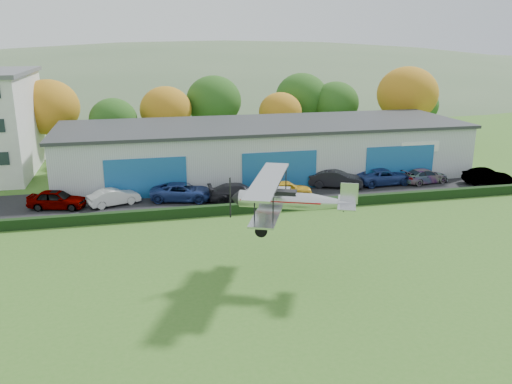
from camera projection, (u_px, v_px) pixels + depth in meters
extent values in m
plane|color=#396A21|center=(298.00, 311.00, 27.36)|extent=(300.00, 300.00, 0.00)
cube|color=black|center=(261.00, 194.00, 47.64)|extent=(48.00, 9.00, 0.05)
cube|color=black|center=(274.00, 206.00, 43.04)|extent=(46.00, 0.60, 0.80)
cube|color=#B2B7BC|center=(264.00, 150.00, 53.92)|extent=(40.00, 12.00, 5.00)
cube|color=#2D3033|center=(264.00, 124.00, 53.17)|extent=(40.60, 12.60, 0.30)
cube|color=#1C5C9E|center=(146.00, 179.00, 45.89)|extent=(7.00, 0.12, 3.60)
cube|color=#1C5C9E|center=(280.00, 171.00, 48.46)|extent=(7.00, 0.12, 3.60)
cube|color=#1C5C9E|center=(400.00, 164.00, 51.03)|extent=(7.00, 0.12, 3.60)
cylinder|color=#3D2614|center=(53.00, 146.00, 60.69)|extent=(0.36, 0.36, 3.15)
ellipsoid|color=#A15213|center=(49.00, 107.00, 59.44)|extent=(6.84, 6.84, 6.16)
cylinder|color=#3D2614|center=(116.00, 150.00, 60.42)|extent=(0.36, 0.36, 2.45)
ellipsoid|color=#1E4C14|center=(113.00, 120.00, 59.44)|extent=(5.32, 5.32, 4.79)
cylinder|color=#3D2614|center=(167.00, 143.00, 63.53)|extent=(0.36, 0.36, 2.80)
ellipsoid|color=#A15213|center=(166.00, 110.00, 62.41)|extent=(6.08, 6.08, 5.47)
cylinder|color=#3D2614|center=(214.00, 136.00, 66.63)|extent=(0.36, 0.36, 3.15)
ellipsoid|color=#1E4C14|center=(214.00, 101.00, 65.38)|extent=(6.84, 6.84, 6.16)
cylinder|color=#3D2614|center=(280.00, 139.00, 66.57)|extent=(0.36, 0.36, 2.45)
ellipsoid|color=#A15213|center=(280.00, 112.00, 65.60)|extent=(5.32, 5.32, 4.79)
cylinder|color=#3D2614|center=(334.00, 133.00, 70.11)|extent=(0.36, 0.36, 2.80)
ellipsoid|color=#1E4C14|center=(335.00, 103.00, 69.00)|extent=(6.08, 6.08, 5.47)
cylinder|color=#3D2614|center=(404.00, 133.00, 67.98)|extent=(0.36, 0.36, 3.50)
ellipsoid|color=#A15213|center=(407.00, 94.00, 66.59)|extent=(7.60, 7.60, 6.84)
cylinder|color=#3D2614|center=(416.00, 131.00, 72.73)|extent=(0.36, 0.36, 2.45)
ellipsoid|color=#1E4C14|center=(419.00, 105.00, 71.75)|extent=(5.32, 5.32, 4.79)
cylinder|color=#3D2614|center=(301.00, 130.00, 71.07)|extent=(0.36, 0.36, 3.15)
ellipsoid|color=#1E4C14|center=(302.00, 97.00, 69.82)|extent=(6.84, 6.84, 6.16)
ellipsoid|color=#4C6642|center=(226.00, 133.00, 166.93)|extent=(320.00, 196.00, 56.00)
ellipsoid|color=#4C6642|center=(428.00, 109.00, 180.38)|extent=(240.00, 126.00, 36.00)
imported|color=gray|center=(57.00, 199.00, 43.33)|extent=(4.94, 2.95, 1.58)
imported|color=silver|center=(114.00, 197.00, 44.25)|extent=(4.49, 2.87, 1.40)
imported|color=navy|center=(183.00, 192.00, 45.51)|extent=(5.88, 3.74, 1.51)
imported|color=black|center=(239.00, 192.00, 45.37)|extent=(5.27, 2.20, 1.52)
imported|color=gold|center=(286.00, 189.00, 46.23)|extent=(4.56, 1.91, 1.54)
imported|color=black|center=(336.00, 179.00, 49.49)|extent=(5.30, 3.47, 1.65)
imported|color=navy|center=(384.00, 176.00, 50.53)|extent=(5.58, 2.80, 1.52)
imported|color=gray|center=(425.00, 176.00, 51.04)|extent=(4.95, 2.66, 1.36)
imported|color=gray|center=(488.00, 177.00, 50.53)|extent=(4.78, 2.86, 1.49)
cylinder|color=silver|center=(275.00, 200.00, 30.25)|extent=(4.20, 2.50, 0.98)
cone|color=silver|center=(333.00, 203.00, 29.71)|extent=(2.59, 1.83, 0.98)
cone|color=black|center=(235.00, 198.00, 30.63)|extent=(0.88, 1.11, 0.98)
cube|color=#9D0607|center=(281.00, 199.00, 30.18)|extent=(4.61, 2.69, 0.07)
cube|color=black|center=(285.00, 193.00, 30.03)|extent=(1.46, 1.11, 0.27)
cube|color=silver|center=(271.00, 205.00, 30.38)|extent=(4.29, 7.76, 0.11)
cube|color=silver|center=(268.00, 180.00, 30.00)|extent=(4.56, 8.20, 0.11)
cylinder|color=black|center=(254.00, 208.00, 27.57)|extent=(0.09, 0.09, 1.42)
cylinder|color=black|center=(273.00, 209.00, 27.41)|extent=(0.09, 0.09, 1.42)
cylinder|color=black|center=(270.00, 180.00, 32.93)|extent=(0.09, 0.09, 1.42)
cylinder|color=black|center=(286.00, 181.00, 32.76)|extent=(0.09, 0.09, 1.42)
cylinder|color=black|center=(267.00, 189.00, 29.74)|extent=(0.15, 0.24, 0.81)
cylinder|color=black|center=(269.00, 185.00, 30.47)|extent=(0.15, 0.24, 0.81)
cylinder|color=black|center=(263.00, 217.00, 30.18)|extent=(0.36, 0.73, 1.33)
cylinder|color=black|center=(265.00, 212.00, 31.05)|extent=(0.36, 0.73, 1.33)
cylinder|color=black|center=(264.00, 225.00, 30.80)|extent=(0.87, 1.94, 0.08)
cylinder|color=black|center=(261.00, 231.00, 29.87)|extent=(0.70, 0.41, 0.70)
cylinder|color=black|center=(266.00, 220.00, 31.73)|extent=(0.70, 0.41, 0.70)
cylinder|color=black|center=(346.00, 208.00, 29.66)|extent=(0.39, 0.21, 0.46)
cube|color=silver|center=(347.00, 203.00, 29.57)|extent=(2.00, 2.99, 0.07)
cube|color=silver|center=(349.00, 193.00, 29.40)|extent=(0.93, 0.44, 1.20)
cube|color=black|center=(230.00, 198.00, 30.68)|extent=(0.11, 0.15, 2.40)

